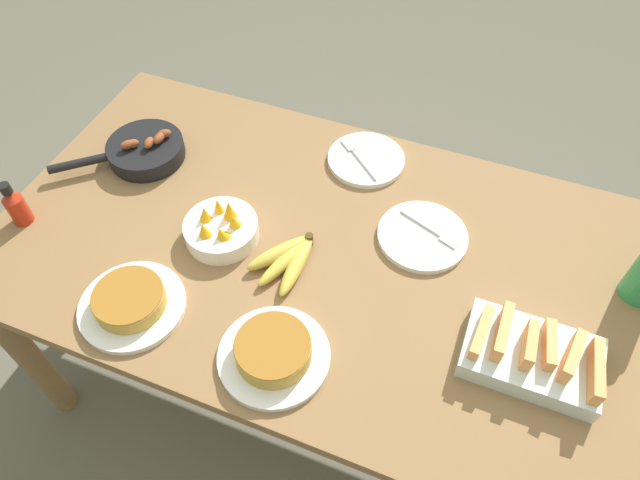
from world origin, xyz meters
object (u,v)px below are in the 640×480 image
Objects in this scene: empty_plate_near_front at (366,159)px; empty_plate_far_left at (422,236)px; skillet at (144,150)px; melon_tray at (533,355)px; frittata_plate_center at (273,352)px; frittata_plate_side at (131,302)px; banana_bunch at (288,259)px; fruit_bowl_mango at (221,228)px; hot_sauce_bottle at (16,205)px.

empty_plate_far_left is at bearing -43.69° from empty_plate_near_front.
melon_tray is at bearing 126.41° from skillet.
empty_plate_far_left is at bearing 64.51° from frittata_plate_center.
skillet is 0.63m from empty_plate_near_front.
banana_bunch is at bearing 41.36° from frittata_plate_side.
banana_bunch is 0.88× the size of empty_plate_far_left.
fruit_bowl_mango is at bearing -122.51° from empty_plate_near_front.
frittata_plate_center is at bearing -89.02° from empty_plate_near_front.
skillet is at bearing 62.28° from hot_sauce_bottle.
fruit_bowl_mango reaches higher than empty_plate_near_front.
hot_sauce_bottle reaches higher than frittata_plate_center.
melon_tray reaches higher than banana_bunch.
fruit_bowl_mango is at bearing 175.23° from banana_bunch.
fruit_bowl_mango reaches higher than skillet.
hot_sauce_bottle is at bearing 163.17° from frittata_plate_side.
banana_bunch is 1.53× the size of hot_sauce_bottle.
banana_bunch is at bearing -98.63° from empty_plate_near_front.
frittata_plate_center reaches higher than frittata_plate_side.
frittata_plate_center reaches higher than empty_plate_far_left.
hot_sauce_bottle is at bearing -169.84° from banana_bunch.
empty_plate_near_front is 1.17× the size of fruit_bowl_mango.
empty_plate_far_left is at bearing 34.69° from banana_bunch.
skillet is (-1.12, 0.25, -0.01)m from melon_tray.
empty_plate_far_left is (0.22, -0.21, -0.00)m from empty_plate_near_front.
skillet is 0.38m from fruit_bowl_mango.
banana_bunch is 0.26m from frittata_plate_center.
empty_plate_near_front is (0.06, 0.41, -0.01)m from banana_bunch.
empty_plate_far_left is (0.82, 0.00, -0.02)m from skillet.
frittata_plate_center is (0.07, -0.25, 0.01)m from banana_bunch.
empty_plate_near_front is at bearing 159.04° from skillet.
empty_plate_near_front is (0.35, 0.66, -0.02)m from frittata_plate_side.
hot_sauce_bottle is (-0.98, -0.32, 0.05)m from empty_plate_far_left.
skillet reaches higher than empty_plate_far_left.
skillet is 2.38× the size of hot_sauce_bottle.
empty_plate_near_front is at bearing 35.20° from hot_sauce_bottle.
hot_sauce_bottle is (-0.41, 0.13, 0.03)m from frittata_plate_side.
skillet reaches higher than frittata_plate_center.
empty_plate_far_left is (0.21, 0.45, -0.02)m from frittata_plate_center.
fruit_bowl_mango is (-0.19, 0.02, 0.01)m from banana_bunch.
frittata_plate_center is 0.49m from empty_plate_far_left.
banana_bunch is at bearing 106.60° from frittata_plate_center.
melon_tray is 0.91× the size of skillet.
frittata_plate_center is 0.36m from frittata_plate_side.
melon_tray is 1.16× the size of frittata_plate_center.
melon_tray is 0.78m from fruit_bowl_mango.
skillet is (-0.53, 0.19, 0.01)m from banana_bunch.
frittata_plate_side is (0.25, -0.45, -0.00)m from skillet.
skillet is at bearing 143.81° from frittata_plate_center.
hot_sauce_bottle is at bearing -144.80° from empty_plate_near_front.
empty_plate_far_left is at bearing 139.18° from skillet.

